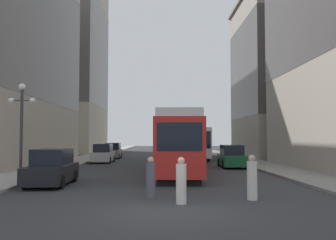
% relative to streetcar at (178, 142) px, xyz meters
% --- Properties ---
extents(ground_plane, '(200.00, 200.00, 0.00)m').
position_rel_streetcar_xyz_m(ground_plane, '(-1.06, -12.74, -2.10)').
color(ground_plane, '#303033').
extents(sidewalk_left, '(3.26, 120.00, 0.15)m').
position_rel_streetcar_xyz_m(sidewalk_left, '(-9.67, 27.26, -2.03)').
color(sidewalk_left, gray).
rests_on(sidewalk_left, ground).
extents(sidewalk_right, '(3.26, 120.00, 0.15)m').
position_rel_streetcar_xyz_m(sidewalk_right, '(7.55, 27.26, -2.03)').
color(sidewalk_right, gray).
rests_on(sidewalk_right, ground).
extents(streetcar, '(3.24, 14.05, 3.89)m').
position_rel_streetcar_xyz_m(streetcar, '(0.00, 0.00, 0.00)').
color(streetcar, black).
rests_on(streetcar, ground).
extents(transit_bus, '(3.02, 12.18, 3.45)m').
position_rel_streetcar_xyz_m(transit_bus, '(2.89, 17.33, -0.15)').
color(transit_bus, black).
rests_on(transit_bus, ground).
extents(parked_car_left_near, '(1.92, 4.48, 1.82)m').
position_rel_streetcar_xyz_m(parked_car_left_near, '(-6.74, 18.87, -1.26)').
color(parked_car_left_near, black).
rests_on(parked_car_left_near, ground).
extents(parked_car_left_mid, '(1.92, 4.49, 1.82)m').
position_rel_streetcar_xyz_m(parked_car_left_mid, '(-6.74, -5.89, -1.26)').
color(parked_car_left_mid, black).
rests_on(parked_car_left_mid, ground).
extents(parked_car_right_far, '(2.04, 4.88, 1.82)m').
position_rel_streetcar_xyz_m(parked_car_right_far, '(4.61, 5.02, -1.26)').
color(parked_car_right_far, black).
rests_on(parked_car_right_far, ground).
extents(parked_car_left_far, '(1.91, 4.29, 1.82)m').
position_rel_streetcar_xyz_m(parked_car_left_far, '(-6.74, 11.09, -1.26)').
color(parked_car_left_far, black).
rests_on(parked_car_left_far, ground).
extents(pedestrian_crossing_near, '(0.37, 0.37, 1.64)m').
position_rel_streetcar_xyz_m(pedestrian_crossing_near, '(-1.65, -10.12, -1.34)').
color(pedestrian_crossing_near, '#4C4C56').
rests_on(pedestrian_crossing_near, ground).
extents(pedestrian_crossing_far, '(0.38, 0.38, 1.68)m').
position_rel_streetcar_xyz_m(pedestrian_crossing_far, '(-0.53, -11.38, -1.32)').
color(pedestrian_crossing_far, beige).
rests_on(pedestrian_crossing_far, ground).
extents(pedestrian_on_sidewalk, '(0.39, 0.39, 1.73)m').
position_rel_streetcar_xyz_m(pedestrian_on_sidewalk, '(2.26, -10.59, -1.30)').
color(pedestrian_on_sidewalk, beige).
rests_on(pedestrian_on_sidewalk, ground).
extents(lamp_post_left_near, '(1.41, 0.36, 5.14)m').
position_rel_streetcar_xyz_m(lamp_post_left_near, '(-8.64, -5.04, 1.45)').
color(lamp_post_left_near, '#333338').
rests_on(lamp_post_left_near, sidewalk_left).
extents(building_left_corner, '(12.29, 19.60, 30.91)m').
position_rel_streetcar_xyz_m(building_left_corner, '(-17.15, 37.31, 13.84)').
color(building_left_corner, '#B2A893').
rests_on(building_left_corner, ground).
extents(building_right_midblock, '(16.21, 14.95, 20.30)m').
position_rel_streetcar_xyz_m(building_right_midblock, '(16.98, 20.56, 8.33)').
color(building_right_midblock, '#A89E8E').
rests_on(building_right_midblock, ground).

